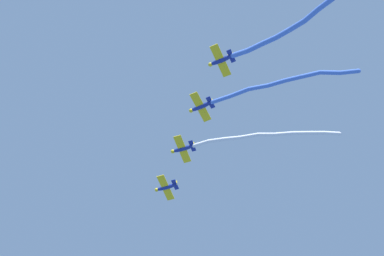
{
  "coord_description": "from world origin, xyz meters",
  "views": [
    {
      "loc": [
        -20.12,
        68.63,
        2.23
      ],
      "look_at": [
        -6.2,
        15.82,
        90.15
      ],
      "focal_mm": 50.77,
      "sensor_mm": 36.0,
      "label": 1
    }
  ],
  "objects": [
    {
      "name": "airplane_right_wing",
      "position": [
        -8.96,
        19.87,
        90.28
      ],
      "size": [
        5.04,
        6.66,
        1.64
      ],
      "rotation": [
        0.0,
        0.0,
        6.1
      ],
      "color": "navy"
    },
    {
      "name": "smoke_trail_left_wing",
      "position": [
        -19.54,
        10.49,
        89.95
      ],
      "size": [
        28.44,
        5.54,
        1.04
      ],
      "color": "white"
    },
    {
      "name": "smoke_trail_slot",
      "position": [
        -28.93,
        32.17,
        89.86
      ],
      "size": [
        23.85,
        10.77,
        2.53
      ],
      "color": "#4C75DB"
    },
    {
      "name": "airplane_lead",
      "position": [
        2.53,
        3.61,
        89.78
      ],
      "size": [
        4.93,
        6.59,
        1.64
      ],
      "rotation": [
        0.0,
        0.0,
        6.21
      ],
      "color": "navy"
    },
    {
      "name": "airplane_left_wing",
      "position": [
        -3.21,
        11.75,
        90.03
      ],
      "size": [
        4.92,
        6.58,
        1.64
      ],
      "rotation": [
        0.0,
        0.0,
        6.22
      ],
      "color": "navy"
    },
    {
      "name": "smoke_trail_right_wing",
      "position": [
        -24.53,
        21.45,
        89.17
      ],
      "size": [
        27.13,
        2.66,
        3.61
      ],
      "color": "#4C75DB"
    },
    {
      "name": "airplane_slot",
      "position": [
        -14.71,
        28.0,
        90.53
      ],
      "size": [
        5.03,
        6.66,
        1.64
      ],
      "rotation": [
        0.0,
        0.0,
        6.12
      ],
      "color": "navy"
    }
  ]
}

